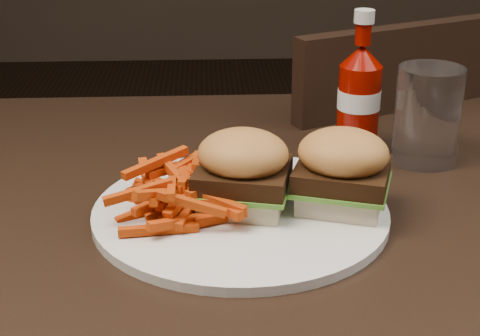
{
  "coord_description": "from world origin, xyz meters",
  "views": [
    {
      "loc": [
        -0.14,
        -0.69,
        1.09
      ],
      "look_at": [
        -0.11,
        -0.01,
        0.8
      ],
      "focal_mm": 55.0,
      "sensor_mm": 36.0,
      "label": 1
    }
  ],
  "objects_px": {
    "chair_far": "(328,242)",
    "plate": "(240,212)",
    "dining_table": "(342,224)",
    "ketchup_bottle": "(358,107)",
    "tumbler": "(427,118)"
  },
  "relations": [
    {
      "from": "chair_far",
      "to": "plate",
      "type": "xyz_separation_m",
      "value": [
        -0.19,
        -0.52,
        0.33
      ]
    },
    {
      "from": "dining_table",
      "to": "ketchup_bottle",
      "type": "bearing_deg",
      "value": 74.37
    },
    {
      "from": "dining_table",
      "to": "chair_far",
      "type": "distance_m",
      "value": 0.59
    },
    {
      "from": "chair_far",
      "to": "dining_table",
      "type": "bearing_deg",
      "value": 56.1
    },
    {
      "from": "chair_far",
      "to": "tumbler",
      "type": "distance_m",
      "value": 0.53
    },
    {
      "from": "ketchup_bottle",
      "to": "tumbler",
      "type": "distance_m",
      "value": 0.08
    },
    {
      "from": "plate",
      "to": "dining_table",
      "type": "bearing_deg",
      "value": 8.29
    },
    {
      "from": "chair_far",
      "to": "tumbler",
      "type": "height_order",
      "value": "tumbler"
    },
    {
      "from": "chair_far",
      "to": "tumbler",
      "type": "xyz_separation_m",
      "value": [
        0.04,
        -0.38,
        0.38
      ]
    },
    {
      "from": "ketchup_bottle",
      "to": "tumbler",
      "type": "bearing_deg",
      "value": -21.18
    },
    {
      "from": "ketchup_bottle",
      "to": "dining_table",
      "type": "bearing_deg",
      "value": -105.63
    },
    {
      "from": "dining_table",
      "to": "plate",
      "type": "height_order",
      "value": "plate"
    },
    {
      "from": "tumbler",
      "to": "ketchup_bottle",
      "type": "bearing_deg",
      "value": 158.82
    },
    {
      "from": "chair_far",
      "to": "ketchup_bottle",
      "type": "height_order",
      "value": "ketchup_bottle"
    },
    {
      "from": "tumbler",
      "to": "dining_table",
      "type": "bearing_deg",
      "value": -134.14
    }
  ]
}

